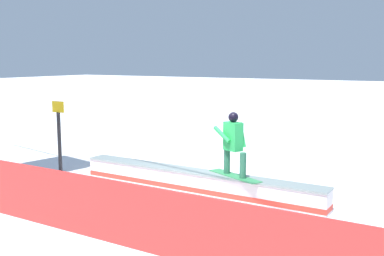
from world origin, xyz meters
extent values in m
plane|color=white|center=(0.00, 0.00, 0.00)|extent=(120.00, 120.00, 0.00)
cube|color=white|center=(0.00, 0.00, 0.24)|extent=(6.16, 0.57, 0.47)
cube|color=red|center=(0.00, 0.00, 0.12)|extent=(6.17, 0.58, 0.11)
cube|color=gray|center=(0.00, 0.00, 0.49)|extent=(6.16, 0.63, 0.04)
cube|color=#338B51|center=(-0.99, 0.02, 0.52)|extent=(1.45, 0.87, 0.01)
cylinder|color=#2A6A4D|center=(-0.75, -0.09, 0.81)|extent=(0.19, 0.19, 0.55)
cylinder|color=#2A6A4D|center=(-1.24, 0.13, 0.81)|extent=(0.19, 0.19, 0.55)
cube|color=green|center=(-0.93, -0.01, 1.39)|extent=(0.46, 0.38, 0.62)
sphere|color=black|center=(-0.93, -0.01, 1.81)|extent=(0.22, 0.22, 0.22)
cylinder|color=green|center=(-0.70, 0.07, 1.42)|extent=(0.52, 0.30, 0.33)
cylinder|color=green|center=(-1.09, -0.12, 1.42)|extent=(0.26, 0.18, 0.55)
cube|color=red|center=(0.00, 3.28, 0.54)|extent=(10.01, 0.26, 1.08)
cylinder|color=#262628|center=(4.16, 0.17, 0.82)|extent=(0.10, 0.10, 1.63)
cube|color=yellow|center=(4.16, 0.17, 1.78)|extent=(0.40, 0.04, 0.30)
camera|label=1|loc=(-5.22, 9.01, 3.05)|focal=43.55mm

